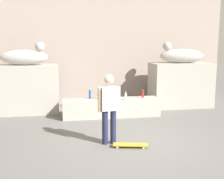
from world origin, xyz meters
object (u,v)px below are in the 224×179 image
statue_reclining_right (181,55)px  bottle_orange (99,95)px  skateboard (130,145)px  bottle_blue (90,94)px  statue_reclining_left (25,57)px  skater (109,106)px  bottle_red (143,95)px  bottle_clear (126,96)px

statue_reclining_right → bottle_orange: bearing=24.1°
skateboard → bottle_blue: bottle_blue is taller
statue_reclining_left → statue_reclining_right: 5.52m
statue_reclining_right → bottle_orange: 3.50m
statue_reclining_right → skater: bearing=55.7°
skater → bottle_blue: bearing=-89.0°
skater → bottle_blue: 2.71m
skateboard → bottle_blue: bearing=-65.7°
statue_reclining_right → bottle_red: (-1.68, -0.91, -1.25)m
skateboard → statue_reclining_left: bearing=-41.9°
statue_reclining_right → statue_reclining_left: bearing=8.7°
statue_reclining_right → bottle_red: statue_reclining_right is taller
statue_reclining_right → skateboard: 5.07m
bottle_blue → statue_reclining_right: bearing=12.8°
skater → bottle_blue: size_ratio=5.03×
skateboard → bottle_red: 3.17m
skater → bottle_clear: bearing=-114.8°
bottle_red → statue_reclining_right: bearing=28.4°
statue_reclining_left → bottle_orange: size_ratio=5.71×
statue_reclining_right → bottle_blue: (-3.43, -0.78, -1.21)m
skater → bottle_orange: size_ratio=5.75×
skateboard → bottle_clear: (0.47, 2.65, 0.61)m
bottle_blue → bottle_red: bearing=-4.0°
skateboard → bottle_orange: bearing=-70.5°
statue_reclining_right → bottle_blue: bearing=21.5°
bottle_red → bottle_orange: bottle_orange is taller
statue_reclining_left → statue_reclining_right: size_ratio=1.00×
bottle_red → statue_reclining_left: bearing=166.9°
skateboard → bottle_red: (1.12, 2.91, 0.60)m
statue_reclining_left → statue_reclining_right: bearing=7.8°
skater → bottle_red: 3.02m
bottle_red → bottle_clear: (-0.64, -0.26, 0.01)m
bottle_red → bottle_blue: bearing=176.0°
skater → skateboard: bearing=139.4°
statue_reclining_right → skater: (-3.23, -3.47, -0.99)m
statue_reclining_left → bottle_red: size_ratio=6.56×
statue_reclining_left → bottle_blue: bearing=-12.6°
bottle_orange → bottle_blue: bearing=161.3°
skater → bottle_blue: (-0.20, 2.69, -0.22)m
skater → bottle_red: bearing=-124.5°
statue_reclining_left → bottle_clear: (3.20, -1.16, -1.24)m
statue_reclining_left → bottle_red: statue_reclining_left is taller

